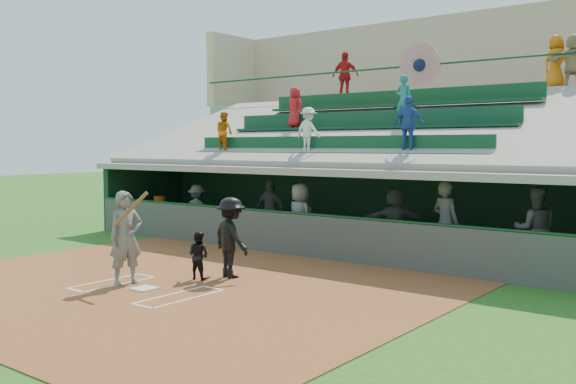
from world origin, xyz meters
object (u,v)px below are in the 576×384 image
Objects in this scene: home_plate at (145,288)px; catcher at (198,255)px; batter_at_plate at (126,237)px; water_cooler at (160,202)px; white_table at (160,219)px.

catcher reaches higher than home_plate.
batter_at_plate reaches higher than home_plate.
water_cooler is (-6.68, 4.71, 0.47)m from catcher.
catcher is (0.81, 1.26, -0.46)m from batter_at_plate.
water_cooler is at bearing 164.30° from white_table.
water_cooler is at bearing 137.13° from home_plate.
catcher is (0.14, 1.36, 0.49)m from home_plate.
home_plate is 0.42× the size of catcher.
batter_at_plate is at bearing -45.55° from water_cooler.
catcher is at bearing -22.54° from white_table.
water_cooler is (-6.54, 6.07, 0.97)m from home_plate.
home_plate is at bearing -42.87° from water_cooler.
batter_at_plate is 8.37m from white_table.
batter_at_plate is at bearing 172.12° from home_plate.
batter_at_plate is at bearing 48.71° from catcher.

